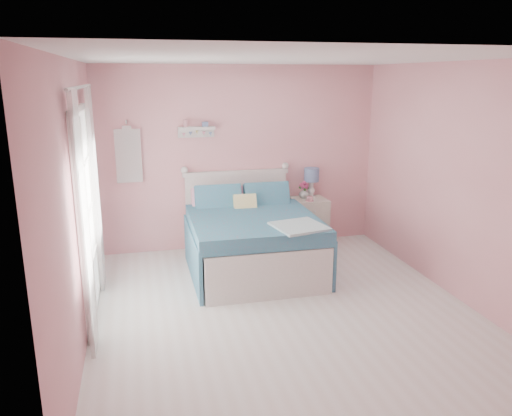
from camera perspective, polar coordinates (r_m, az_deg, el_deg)
name	(u,v)px	position (r m, az deg, el deg)	size (l,w,h in m)	color
floor	(284,311)	(5.48, 3.23, -11.62)	(4.50, 4.50, 0.00)	silver
room_shell	(286,165)	(4.98, 3.49, 4.92)	(4.50, 4.50, 4.50)	pink
bed	(251,240)	(6.44, -0.61, -3.66)	(1.57, 1.97, 1.13)	silver
nightstand	(309,222)	(7.40, 6.05, -1.60)	(0.49, 0.48, 0.71)	beige
table_lamp	(312,177)	(7.35, 6.36, 3.55)	(0.22, 0.22, 0.43)	white
vase	(304,193)	(7.33, 5.50, 1.72)	(0.15, 0.15, 0.15)	#B8C3BF
teacup	(310,199)	(7.17, 6.17, 1.07)	(0.09, 0.09, 0.07)	#CD8994
roses	(304,185)	(7.30, 5.52, 2.59)	(0.14, 0.11, 0.12)	#C54379
wall_shelf	(196,129)	(6.96, -6.86, 8.92)	(0.50, 0.15, 0.25)	silver
hanging_dress	(128,156)	(6.95, -14.37, 5.77)	(0.34, 0.03, 0.72)	white
french_door	(86,216)	(5.30, -18.80, -0.91)	(0.04, 1.32, 2.16)	silver
curtain_near	(84,227)	(4.55, -19.05, -2.06)	(0.04, 0.40, 2.32)	white
curtain_far	(96,190)	(5.99, -17.84, 1.97)	(0.04, 0.40, 2.32)	white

